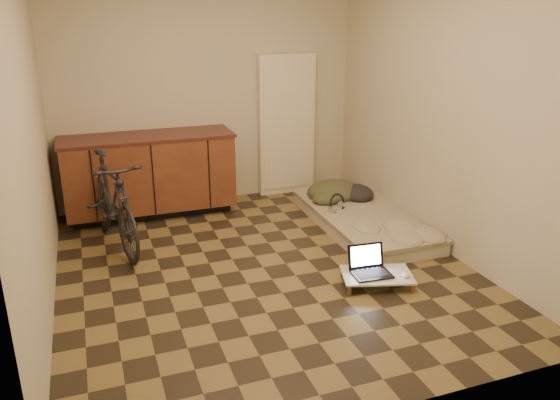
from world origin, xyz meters
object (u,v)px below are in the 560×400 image
object	(u,v)px
futon	(363,220)
bicycle	(112,197)
laptop	(369,267)
lap_desk	(377,275)

from	to	relation	value
futon	bicycle	bearing A→B (deg)	172.10
bicycle	futon	xyz separation A→B (m)	(2.50, -0.39, -0.42)
futon	laptop	size ratio (longest dim) A/B	5.53
futon	laptop	bearing A→B (deg)	-114.95
bicycle	futon	bearing A→B (deg)	-20.40
bicycle	laptop	distance (m)	2.50
bicycle	lap_desk	distance (m)	2.58
lap_desk	laptop	bearing A→B (deg)	150.94
bicycle	futon	distance (m)	2.57
futon	lap_desk	world-z (taller)	futon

